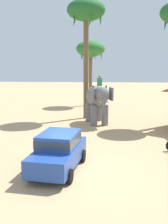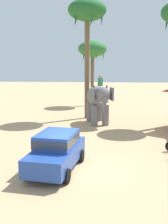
# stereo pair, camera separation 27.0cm
# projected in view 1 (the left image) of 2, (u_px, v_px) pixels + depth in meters

# --- Properties ---
(ground_plane) EXTENTS (120.00, 120.00, 0.00)m
(ground_plane) POSITION_uv_depth(u_px,v_px,m) (74.00, 170.00, 12.58)
(ground_plane) COLOR tan
(car_sedan_foreground) EXTENTS (2.29, 4.29, 1.70)m
(car_sedan_foreground) POSITION_uv_depth(u_px,v_px,m) (59.00, 150.00, 12.47)
(car_sedan_foreground) COLOR #23479E
(car_sedan_foreground) RESTS_ON ground
(elephant_with_mahout) EXTENTS (2.45, 4.02, 3.88)m
(elephant_with_mahout) POSITION_uv_depth(u_px,v_px,m) (97.00, 99.00, 21.95)
(elephant_with_mahout) COLOR slate
(elephant_with_mahout) RESTS_ON ground
(palm_tree_behind_elephant) EXTENTS (3.20, 3.20, 9.99)m
(palm_tree_behind_elephant) POSITION_uv_depth(u_px,v_px,m) (86.00, 15.00, 23.21)
(palm_tree_behind_elephant) COLOR brown
(palm_tree_behind_elephant) RESTS_ON ground
(palm_tree_near_hut) EXTENTS (3.20, 3.20, 7.24)m
(palm_tree_near_hut) POSITION_uv_depth(u_px,v_px,m) (91.00, 50.00, 31.17)
(palm_tree_near_hut) COLOR brown
(palm_tree_near_hut) RESTS_ON ground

